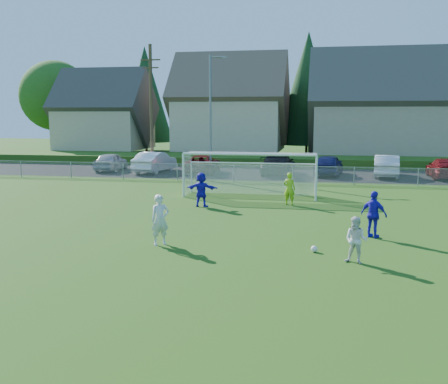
{
  "coord_description": "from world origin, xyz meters",
  "views": [
    {
      "loc": [
        4.03,
        -13.04,
        4.57
      ],
      "look_at": [
        0.0,
        8.0,
        1.4
      ],
      "focal_mm": 42.0,
      "sensor_mm": 36.0,
      "label": 1
    }
  ],
  "objects_px": {
    "player_white_b": "(356,240)",
    "car_a": "(111,162)",
    "soccer_ball": "(314,249)",
    "player_white_a": "(160,220)",
    "goalkeeper": "(289,189)",
    "player_blue_a": "(374,214)",
    "soccer_goal": "(251,167)",
    "car_g": "(445,168)",
    "car_c": "(202,164)",
    "car_f": "(387,166)",
    "car_e": "(328,165)",
    "car_d": "(278,164)",
    "car_b": "(155,162)",
    "player_blue_b": "(201,189)"
  },
  "relations": [
    {
      "from": "car_c",
      "to": "car_f",
      "type": "bearing_deg",
      "value": 176.52
    },
    {
      "from": "goalkeeper",
      "to": "car_e",
      "type": "height_order",
      "value": "goalkeeper"
    },
    {
      "from": "car_b",
      "to": "soccer_goal",
      "type": "xyz_separation_m",
      "value": [
        9.23,
        -10.77,
        0.81
      ]
    },
    {
      "from": "soccer_ball",
      "to": "player_blue_a",
      "type": "bearing_deg",
      "value": 50.13
    },
    {
      "from": "car_a",
      "to": "car_d",
      "type": "bearing_deg",
      "value": 176.02
    },
    {
      "from": "soccer_ball",
      "to": "player_blue_a",
      "type": "relative_size",
      "value": 0.12
    },
    {
      "from": "player_white_a",
      "to": "car_f",
      "type": "bearing_deg",
      "value": 31.01
    },
    {
      "from": "player_white_a",
      "to": "soccer_goal",
      "type": "distance_m",
      "value": 11.86
    },
    {
      "from": "car_e",
      "to": "player_white_b",
      "type": "bearing_deg",
      "value": 98.81
    },
    {
      "from": "car_f",
      "to": "car_d",
      "type": "bearing_deg",
      "value": 6.11
    },
    {
      "from": "car_a",
      "to": "soccer_goal",
      "type": "height_order",
      "value": "soccer_goal"
    },
    {
      "from": "player_blue_b",
      "to": "car_a",
      "type": "height_order",
      "value": "player_blue_b"
    },
    {
      "from": "car_g",
      "to": "car_c",
      "type": "bearing_deg",
      "value": 1.45
    },
    {
      "from": "player_white_b",
      "to": "soccer_goal",
      "type": "xyz_separation_m",
      "value": [
        -5.08,
        12.86,
        0.89
      ]
    },
    {
      "from": "player_blue_b",
      "to": "car_a",
      "type": "xyz_separation_m",
      "value": [
        -11.19,
        15.08,
        -0.12
      ]
    },
    {
      "from": "player_white_a",
      "to": "player_blue_a",
      "type": "relative_size",
      "value": 1.02
    },
    {
      "from": "car_b",
      "to": "car_g",
      "type": "height_order",
      "value": "car_b"
    },
    {
      "from": "player_white_a",
      "to": "car_d",
      "type": "relative_size",
      "value": 0.32
    },
    {
      "from": "goalkeeper",
      "to": "car_a",
      "type": "bearing_deg",
      "value": -31.52
    },
    {
      "from": "player_white_b",
      "to": "car_e",
      "type": "xyz_separation_m",
      "value": [
        -0.7,
        24.05,
        0.06
      ]
    },
    {
      "from": "car_e",
      "to": "car_f",
      "type": "relative_size",
      "value": 0.95
    },
    {
      "from": "car_c",
      "to": "car_g",
      "type": "distance_m",
      "value": 17.95
    },
    {
      "from": "car_d",
      "to": "player_white_b",
      "type": "bearing_deg",
      "value": 101.91
    },
    {
      "from": "goalkeeper",
      "to": "player_blue_a",
      "type": "bearing_deg",
      "value": 128.41
    },
    {
      "from": "car_f",
      "to": "player_blue_a",
      "type": "bearing_deg",
      "value": 88.18
    },
    {
      "from": "car_c",
      "to": "car_d",
      "type": "xyz_separation_m",
      "value": [
        5.92,
        0.21,
        0.1
      ]
    },
    {
      "from": "soccer_ball",
      "to": "soccer_goal",
      "type": "height_order",
      "value": "soccer_goal"
    },
    {
      "from": "car_a",
      "to": "player_white_b",
      "type": "bearing_deg",
      "value": 124.01
    },
    {
      "from": "player_white_b",
      "to": "goalkeeper",
      "type": "bearing_deg",
      "value": 123.68
    },
    {
      "from": "player_white_b",
      "to": "car_g",
      "type": "xyz_separation_m",
      "value": [
        7.52,
        23.56,
        0.0
      ]
    },
    {
      "from": "car_c",
      "to": "goalkeeper",
      "type": "bearing_deg",
      "value": 115.4
    },
    {
      "from": "soccer_ball",
      "to": "player_white_a",
      "type": "relative_size",
      "value": 0.12
    },
    {
      "from": "player_blue_a",
      "to": "car_c",
      "type": "distance_m",
      "value": 22.95
    },
    {
      "from": "car_c",
      "to": "car_g",
      "type": "relative_size",
      "value": 1.02
    },
    {
      "from": "car_f",
      "to": "player_white_a",
      "type": "bearing_deg",
      "value": 71.63
    },
    {
      "from": "soccer_ball",
      "to": "player_white_a",
      "type": "bearing_deg",
      "value": 179.93
    },
    {
      "from": "player_white_a",
      "to": "car_b",
      "type": "height_order",
      "value": "player_white_a"
    },
    {
      "from": "soccer_ball",
      "to": "car_f",
      "type": "bearing_deg",
      "value": 78.1
    },
    {
      "from": "car_a",
      "to": "car_b",
      "type": "height_order",
      "value": "car_b"
    },
    {
      "from": "car_e",
      "to": "car_d",
      "type": "bearing_deg",
      "value": 9.97
    },
    {
      "from": "player_white_b",
      "to": "car_a",
      "type": "distance_m",
      "value": 30.19
    },
    {
      "from": "car_c",
      "to": "car_g",
      "type": "bearing_deg",
      "value": 175.12
    },
    {
      "from": "car_a",
      "to": "car_d",
      "type": "xyz_separation_m",
      "value": [
        13.71,
        -0.21,
        0.07
      ]
    },
    {
      "from": "player_blue_a",
      "to": "goalkeeper",
      "type": "height_order",
      "value": "player_blue_a"
    },
    {
      "from": "car_b",
      "to": "car_d",
      "type": "xyz_separation_m",
      "value": [
        9.8,
        0.24,
        -0.01
      ]
    },
    {
      "from": "goalkeeper",
      "to": "car_d",
      "type": "height_order",
      "value": "goalkeeper"
    },
    {
      "from": "player_white_a",
      "to": "goalkeeper",
      "type": "height_order",
      "value": "player_white_a"
    },
    {
      "from": "car_a",
      "to": "soccer_goal",
      "type": "xyz_separation_m",
      "value": [
        13.15,
        -11.21,
        0.88
      ]
    },
    {
      "from": "player_white_a",
      "to": "car_g",
      "type": "distance_m",
      "value": 26.54
    },
    {
      "from": "car_e",
      "to": "car_a",
      "type": "bearing_deg",
      "value": 7.09
    }
  ]
}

